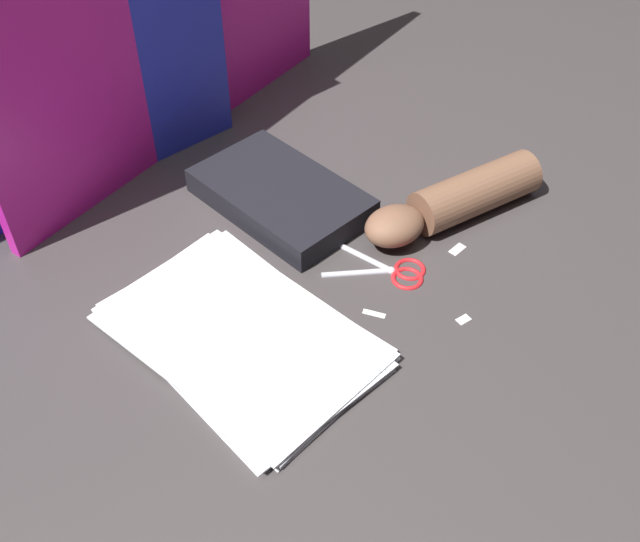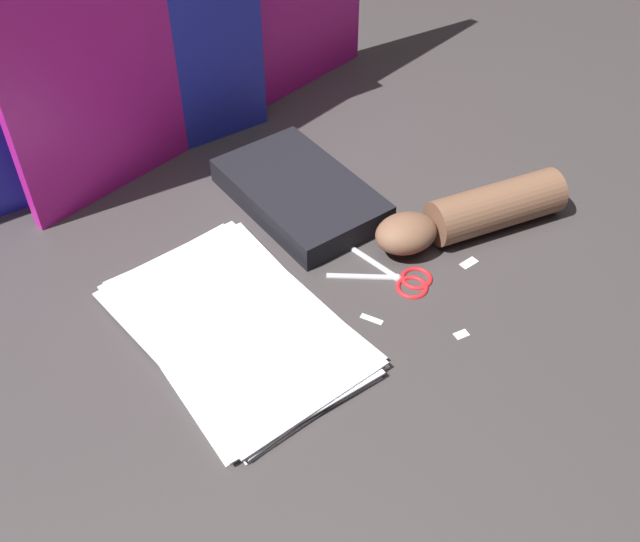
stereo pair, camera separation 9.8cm
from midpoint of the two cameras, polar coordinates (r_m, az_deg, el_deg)
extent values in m
plane|color=#3D3838|center=(1.04, -6.13, -2.30)|extent=(6.00, 6.00, 0.00)
cube|color=#D81E9E|center=(1.24, -14.15, 19.31)|extent=(0.73, 0.15, 0.50)
cube|color=white|center=(0.99, -8.70, -5.11)|extent=(0.24, 0.36, 0.00)
cube|color=white|center=(0.99, -8.92, -5.05)|extent=(0.24, 0.36, 0.00)
cube|color=white|center=(0.99, -9.04, -4.90)|extent=(0.25, 0.37, 0.00)
cube|color=white|center=(0.98, -8.87, -4.93)|extent=(0.23, 0.36, 0.00)
cube|color=white|center=(0.98, -8.88, -4.76)|extent=(0.23, 0.36, 0.00)
cube|color=black|center=(1.17, -5.44, 5.65)|extent=(0.17, 0.27, 0.04)
sphere|color=silver|center=(1.07, 2.85, 0.06)|extent=(0.01, 0.01, 0.01)
cylinder|color=silver|center=(1.06, 0.16, -0.12)|extent=(0.08, 0.07, 0.01)
torus|color=red|center=(1.07, 4.29, 0.16)|extent=(0.07, 0.07, 0.01)
cylinder|color=silver|center=(1.09, 0.67, 1.16)|extent=(0.02, 0.10, 0.01)
torus|color=red|center=(1.06, 4.06, -0.56)|extent=(0.05, 0.05, 0.01)
cylinder|color=brown|center=(1.17, 9.39, 5.85)|extent=(0.22, 0.12, 0.07)
ellipsoid|color=brown|center=(1.09, 3.13, 3.34)|extent=(0.11, 0.09, 0.05)
cube|color=white|center=(1.11, 7.96, 1.55)|extent=(0.03, 0.01, 0.00)
cube|color=white|center=(1.01, 8.17, -3.81)|extent=(0.02, 0.02, 0.00)
cube|color=white|center=(1.01, 1.37, -3.40)|extent=(0.02, 0.03, 0.00)
camera|label=1|loc=(0.05, -92.87, -2.78)|focal=42.00mm
camera|label=2|loc=(0.05, 87.13, 2.78)|focal=42.00mm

